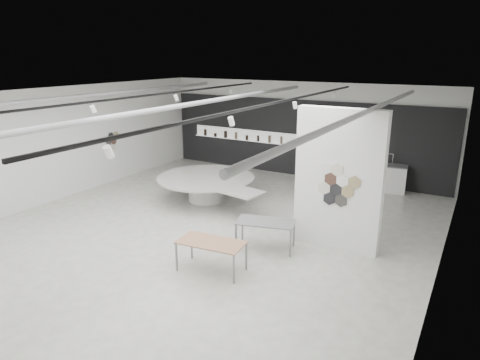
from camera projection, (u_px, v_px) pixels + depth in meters
The scene contains 7 objects.
room at pixel (198, 161), 11.50m from camera, with size 12.02×14.02×3.82m.
back_wall_display at pixel (297, 138), 17.41m from camera, with size 11.80×0.27×3.10m.
partition_column at pixel (339, 180), 10.69m from camera, with size 2.20×0.38×3.60m.
display_island at pixel (207, 185), 14.52m from camera, with size 4.44×3.81×0.85m.
sample_table_wood at pixel (211, 244), 9.76m from camera, with size 1.60×0.92×0.72m.
sample_table_stone at pixel (266, 224), 10.86m from camera, with size 1.61×1.09×0.75m.
kitchen_counter at pixel (381, 177), 15.66m from camera, with size 1.82×0.90×1.37m.
Camera 1 is at (6.48, -9.12, 4.82)m, focal length 32.00 mm.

